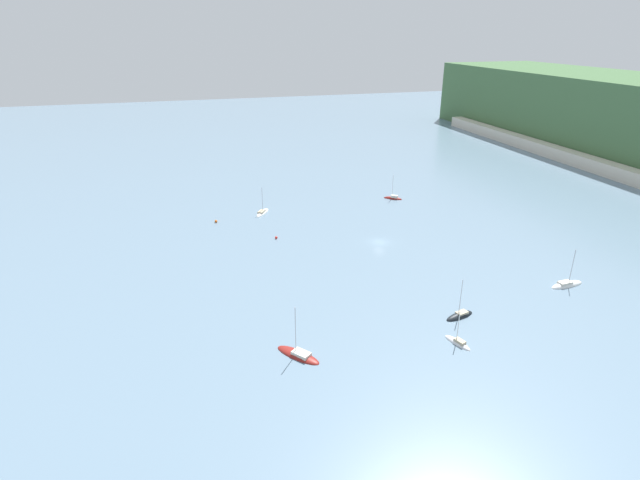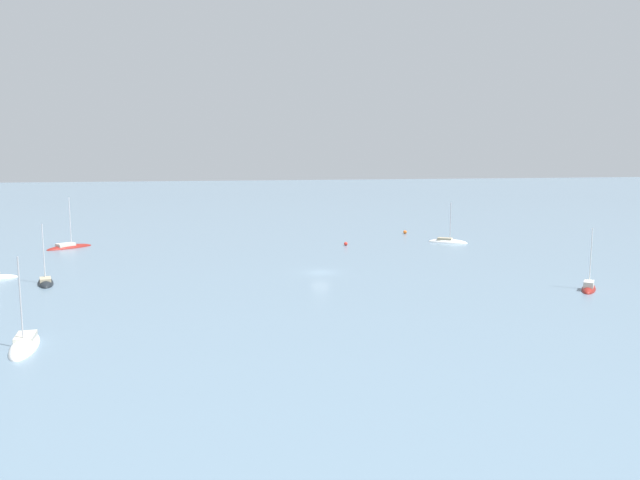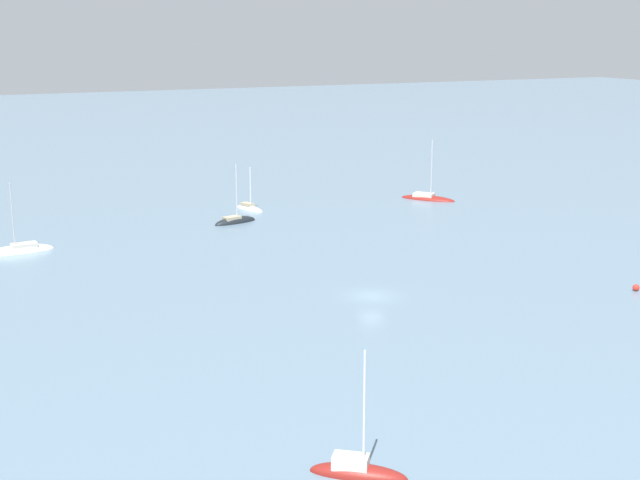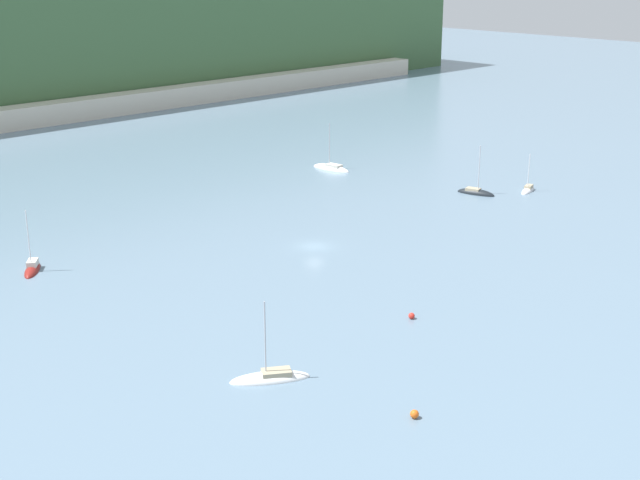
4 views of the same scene
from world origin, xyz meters
The scene contains 9 objects.
ground_plane centered at (0.00, 0.00, 0.00)m, with size 600.00×600.00×0.00m, color slate.
sailboat_0 centered at (41.77, -32.41, 0.10)m, with size 8.54×7.56×10.08m.
sailboat_1 centered at (38.45, 0.85, 0.07)m, with size 3.50×6.83×9.07m.
sailboat_2 centered at (-32.22, 18.28, 0.14)m, with size 5.05×5.83×8.80m.
sailboat_3 centered at (33.73, 30.07, 0.07)m, with size 3.00×8.47×9.51m.
sailboat_4 centered at (-30.73, -25.50, 0.08)m, with size 7.70×6.07×8.74m.
sailboat_5 centered at (46.27, -4.21, 0.11)m, with size 5.92×3.28×6.99m.
mooring_buoy_0 centered at (-26.69, -39.77, 0.39)m, with size 0.78×0.78×0.78m.
mooring_buoy_1 centered at (-9.94, -25.53, 0.35)m, with size 0.70×0.70×0.70m.
Camera 1 is at (110.93, -48.85, 51.92)m, focal length 28.00 mm.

